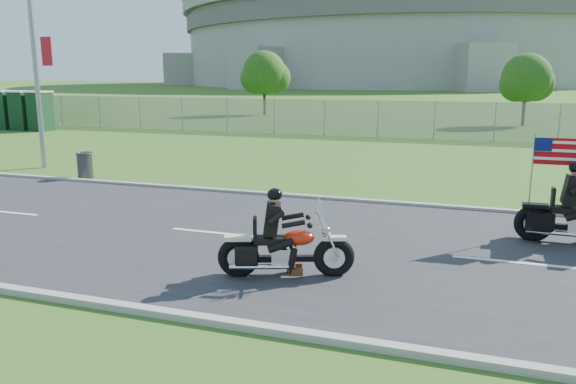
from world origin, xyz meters
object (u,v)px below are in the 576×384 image
(porta_toilet_a, at_px, (40,112))
(porta_toilet_b, at_px, (22,111))
(motorcycle_lead, at_px, (284,250))
(porta_toilet_c, at_px, (4,111))
(trash_can, at_px, (85,166))
(streetlight, at_px, (35,10))

(porta_toilet_a, xyz_separation_m, porta_toilet_b, (-1.40, 0.00, 0.00))
(porta_toilet_a, height_order, porta_toilet_b, same)
(porta_toilet_a, xyz_separation_m, motorcycle_lead, (22.20, -18.99, -0.65))
(porta_toilet_b, distance_m, porta_toilet_c, 1.40)
(porta_toilet_b, distance_m, trash_can, 18.97)
(porta_toilet_a, relative_size, porta_toilet_c, 1.00)
(porta_toilet_b, height_order, porta_toilet_c, same)
(streetlight, distance_m, trash_can, 6.19)
(streetlight, bearing_deg, porta_toilet_a, 132.91)
(streetlight, height_order, porta_toilet_a, streetlight)
(porta_toilet_c, distance_m, motorcycle_lead, 31.40)
(porta_toilet_c, bearing_deg, porta_toilet_a, 0.00)
(porta_toilet_a, relative_size, trash_can, 2.68)
(trash_can, bearing_deg, porta_toilet_c, 141.77)
(porta_toilet_a, distance_m, porta_toilet_c, 2.80)
(trash_can, bearing_deg, streetlight, 151.01)
(porta_toilet_a, height_order, motorcycle_lead, porta_toilet_a)
(porta_toilet_c, height_order, trash_can, porta_toilet_c)
(porta_toilet_a, bearing_deg, porta_toilet_b, 180.00)
(porta_toilet_a, bearing_deg, streetlight, -47.09)
(porta_toilet_a, bearing_deg, porta_toilet_c, 180.00)
(porta_toilet_c, bearing_deg, porta_toilet_b, 0.00)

